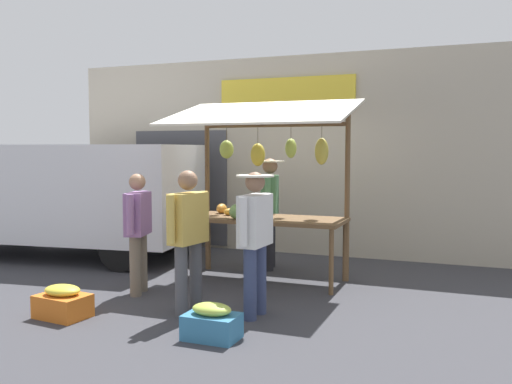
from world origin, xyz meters
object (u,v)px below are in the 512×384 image
shopper_with_shopping_bag (188,232)px  parked_van (55,190)px  shopper_in_grey_tee (255,233)px  produce_crate_near (63,303)px  shopper_in_striped_shirt (138,226)px  vendor_with_sunhat (270,204)px  market_stall (264,169)px  produce_crate_side (212,323)px

shopper_with_shopping_bag → parked_van: bearing=69.4°
shopper_in_grey_tee → produce_crate_near: bearing=115.5°
produce_crate_near → shopper_in_striped_shirt: bearing=-100.1°
shopper_in_grey_tee → parked_van: size_ratio=0.34×
vendor_with_sunhat → shopper_in_striped_shirt: size_ratio=1.11×
market_stall → shopper_in_grey_tee: market_stall is taller
shopper_in_grey_tee → shopper_with_shopping_bag: bearing=105.2°
shopper_in_striped_shirt → produce_crate_side: shopper_in_striped_shirt is taller
vendor_with_sunhat → parked_van: parked_van is taller
vendor_with_sunhat → shopper_in_grey_tee: vendor_with_sunhat is taller
shopper_with_shopping_bag → vendor_with_sunhat: bearing=8.3°
produce_crate_side → shopper_with_shopping_bag: bearing=-47.6°
market_stall → shopper_in_grey_tee: size_ratio=1.59×
shopper_in_grey_tee → shopper_in_striped_shirt: (1.72, -0.37, -0.06)m
vendor_with_sunhat → shopper_with_shopping_bag: 2.48m
shopper_with_shopping_bag → shopper_in_grey_tee: (-0.73, -0.15, 0.01)m
produce_crate_side → vendor_with_sunhat: bearing=-80.0°
vendor_with_sunhat → parked_van: (3.73, 0.35, 0.13)m
shopper_with_shopping_bag → produce_crate_near: bearing=127.3°
shopper_in_grey_tee → parked_van: 4.84m
shopper_with_shopping_bag → parked_van: size_ratio=0.34×
shopper_with_shopping_bag → shopper_in_striped_shirt: 1.12m
shopper_with_shopping_bag → produce_crate_near: (1.19, 0.63, -0.75)m
vendor_with_sunhat → parked_van: size_ratio=0.36×
parked_van → market_stall: bearing=167.5°
market_stall → produce_crate_near: size_ratio=4.27×
parked_van → produce_crate_side: size_ratio=8.81×
parked_van → shopper_in_grey_tee: bearing=148.8°
market_stall → shopper_in_striped_shirt: (1.21, 1.24, -0.69)m
shopper_in_grey_tee → produce_crate_near: size_ratio=2.69×
shopper_in_striped_shirt → produce_crate_near: bearing=155.0°
market_stall → shopper_in_striped_shirt: market_stall is taller
shopper_in_grey_tee → shopper_in_striped_shirt: 1.76m
shopper_with_shopping_bag → parked_van: 4.26m
shopper_with_shopping_bag → market_stall: bearing=2.2°
shopper_with_shopping_bag → produce_crate_side: bearing=-128.1°
shopper_in_striped_shirt → produce_crate_near: size_ratio=2.58×
market_stall → shopper_in_striped_shirt: size_ratio=1.66×
parked_van → produce_crate_near: 3.84m
shopper_with_shopping_bag → produce_crate_side: size_ratio=3.04×
market_stall → vendor_with_sunhat: size_ratio=1.50×
vendor_with_sunhat → parked_van: 3.75m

